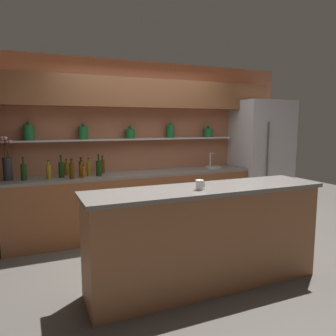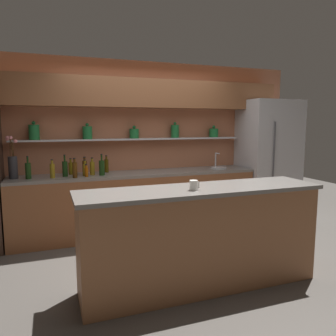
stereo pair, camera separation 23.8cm
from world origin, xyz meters
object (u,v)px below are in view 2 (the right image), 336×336
at_px(refrigerator, 268,160).
at_px(bottle_oil_5, 52,171).
at_px(bottle_oil_8, 92,168).
at_px(bottle_spirit_10, 85,167).
at_px(sink_fixture, 218,167).
at_px(bottle_wine_2, 28,170).
at_px(bottle_oil_0, 85,169).
at_px(bottle_sauce_6, 86,171).
at_px(bottle_wine_7, 102,167).
at_px(bottle_oil_1, 71,168).
at_px(coffee_mug, 194,185).
at_px(bottle_oil_4, 107,165).
at_px(bottle_wine_9, 65,168).
at_px(flower_vase, 13,164).
at_px(bottle_spirit_3, 75,169).

xyz_separation_m(refrigerator, bottle_oil_5, (-3.50, -0.06, 0.01)).
distance_m(bottle_oil_8, bottle_spirit_10, 0.11).
relative_size(refrigerator, sink_fixture, 7.68).
bearing_deg(bottle_oil_5, bottle_wine_2, 171.96).
height_order(bottle_oil_0, bottle_wine_2, bottle_wine_2).
height_order(bottle_sauce_6, bottle_wine_7, bottle_wine_7).
distance_m(sink_fixture, bottle_oil_1, 2.32).
bearing_deg(coffee_mug, bottle_wine_7, 107.47).
bearing_deg(bottle_oil_0, bottle_oil_4, 35.02).
height_order(bottle_sauce_6, bottle_spirit_10, bottle_spirit_10).
bearing_deg(bottle_wine_9, bottle_sauce_6, -23.50).
height_order(bottle_oil_5, bottle_sauce_6, bottle_oil_5).
relative_size(refrigerator, bottle_oil_1, 8.66).
bearing_deg(bottle_wine_7, flower_vase, 174.45).
bearing_deg(sink_fixture, flower_vase, 179.73).
bearing_deg(refrigerator, bottle_oil_4, 175.54).
xyz_separation_m(sink_fixture, bottle_oil_5, (-2.56, -0.11, 0.08)).
height_order(sink_fixture, bottle_oil_4, bottle_oil_4).
height_order(bottle_spirit_10, coffee_mug, bottle_spirit_10).
height_order(flower_vase, coffee_mug, flower_vase).
relative_size(sink_fixture, bottle_oil_0, 1.15).
bearing_deg(coffee_mug, bottle_spirit_3, 118.59).
xyz_separation_m(sink_fixture, bottle_oil_8, (-2.03, -0.02, 0.07)).
xyz_separation_m(bottle_wine_2, coffee_mug, (1.54, -1.87, 0.03)).
bearing_deg(bottle_wine_7, coffee_mug, -72.53).
bearing_deg(refrigerator, bottle_oil_5, -179.02).
distance_m(flower_vase, bottle_wine_7, 1.15).
bearing_deg(bottle_oil_4, bottle_spirit_10, -153.97).
distance_m(flower_vase, bottle_oil_0, 0.93).
bearing_deg(refrigerator, bottle_oil_1, 176.72).
height_order(bottle_oil_5, bottle_spirit_10, bottle_spirit_10).
height_order(bottle_oil_1, bottle_spirit_3, bottle_spirit_3).
distance_m(refrigerator, bottle_oil_4, 2.74).
height_order(bottle_oil_0, bottle_oil_8, bottle_oil_8).
bearing_deg(bottle_oil_5, sink_fixture, 2.44).
bearing_deg(sink_fixture, bottle_oil_4, 174.78).
relative_size(sink_fixture, bottle_oil_5, 1.04).
relative_size(bottle_oil_1, bottle_oil_5, 0.93).
bearing_deg(bottle_oil_4, bottle_wine_9, -161.59).
distance_m(bottle_wine_2, bottle_wine_7, 0.96).
bearing_deg(bottle_oil_8, bottle_sauce_6, -126.22).
bearing_deg(bottle_wine_2, bottle_oil_8, 2.93).
distance_m(bottle_oil_4, coffee_mug, 2.15).
height_order(bottle_oil_0, bottle_sauce_6, bottle_oil_0).
distance_m(sink_fixture, bottle_wine_9, 2.40).
height_order(flower_vase, bottle_oil_5, flower_vase).
height_order(bottle_oil_1, coffee_mug, bottle_oil_1).
bearing_deg(bottle_spirit_3, bottle_wine_2, 168.35).
bearing_deg(bottle_wine_9, bottle_oil_4, 18.41).
distance_m(bottle_oil_4, bottle_oil_8, 0.30).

